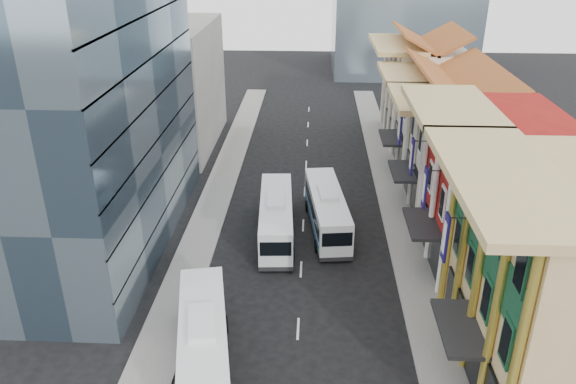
# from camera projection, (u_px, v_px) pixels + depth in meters

# --- Properties ---
(sidewalk_right) EXTENTS (3.00, 90.00, 0.15)m
(sidewalk_right) POSITION_uv_depth(u_px,v_px,m) (401.00, 227.00, 48.44)
(sidewalk_right) COLOR slate
(sidewalk_right) RESTS_ON ground
(sidewalk_left) EXTENTS (3.00, 90.00, 0.15)m
(sidewalk_left) POSITION_uv_depth(u_px,v_px,m) (206.00, 222.00, 49.18)
(sidewalk_left) COLOR slate
(sidewalk_left) RESTS_ON ground
(shophouse_tan) EXTENTS (8.00, 14.00, 12.00)m
(shophouse_tan) POSITION_uv_depth(u_px,v_px,m) (556.00, 283.00, 30.31)
(shophouse_tan) COLOR tan
(shophouse_tan) RESTS_ON ground
(shophouse_red) EXTENTS (8.00, 10.00, 12.00)m
(shophouse_red) POSITION_uv_depth(u_px,v_px,m) (493.00, 190.00, 41.17)
(shophouse_red) COLOR maroon
(shophouse_red) RESTS_ON ground
(shophouse_cream_near) EXTENTS (8.00, 9.00, 10.00)m
(shophouse_cream_near) POSITION_uv_depth(u_px,v_px,m) (461.00, 156.00, 50.19)
(shophouse_cream_near) COLOR beige
(shophouse_cream_near) RESTS_ON ground
(shophouse_cream_mid) EXTENTS (8.00, 9.00, 10.00)m
(shophouse_cream_mid) POSITION_uv_depth(u_px,v_px,m) (441.00, 124.00, 58.33)
(shophouse_cream_mid) COLOR beige
(shophouse_cream_mid) RESTS_ON ground
(shophouse_cream_far) EXTENTS (8.00, 12.00, 11.00)m
(shophouse_cream_far) POSITION_uv_depth(u_px,v_px,m) (424.00, 93.00, 67.62)
(shophouse_cream_far) COLOR beige
(shophouse_cream_far) RESTS_ON ground
(office_tower) EXTENTS (12.00, 26.00, 30.00)m
(office_tower) POSITION_uv_depth(u_px,v_px,m) (70.00, 57.00, 40.51)
(office_tower) COLOR #405465
(office_tower) RESTS_ON ground
(office_block_far) EXTENTS (10.00, 18.00, 14.00)m
(office_block_far) POSITION_uv_depth(u_px,v_px,m) (169.00, 86.00, 64.67)
(office_block_far) COLOR gray
(office_block_far) RESTS_ON ground
(bus_left_near) EXTENTS (4.97, 12.08, 3.77)m
(bus_left_near) POSITION_uv_depth(u_px,v_px,m) (204.00, 346.00, 31.84)
(bus_left_near) COLOR silver
(bus_left_near) RESTS_ON ground
(bus_left_far) EXTENTS (3.36, 11.59, 3.67)m
(bus_left_far) POSITION_uv_depth(u_px,v_px,m) (276.00, 217.00, 46.31)
(bus_left_far) COLOR silver
(bus_left_far) RESTS_ON ground
(bus_right) EXTENTS (4.05, 11.71, 3.68)m
(bus_right) POSITION_uv_depth(u_px,v_px,m) (327.00, 209.00, 47.54)
(bus_right) COLOR silver
(bus_right) RESTS_ON ground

